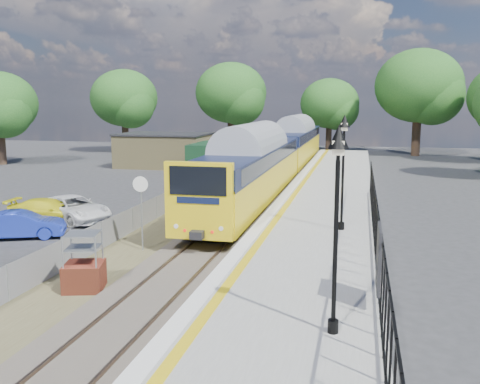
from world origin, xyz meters
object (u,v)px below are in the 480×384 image
(victorian_lamp_south, at_px, (337,182))
(victorian_lamp_north, at_px, (344,145))
(train, at_px, (279,151))
(car_blue, at_px, (21,225))
(car_white, at_px, (72,209))
(speed_sign, at_px, (141,200))
(brick_plinth, at_px, (84,263))
(car_yellow, at_px, (49,211))

(victorian_lamp_south, height_order, victorian_lamp_north, same)
(victorian_lamp_north, height_order, train, victorian_lamp_north)
(train, bearing_deg, car_blue, -114.15)
(train, xyz_separation_m, car_white, (-8.22, -15.53, -1.70))
(speed_sign, bearing_deg, brick_plinth, -95.61)
(car_blue, bearing_deg, victorian_lamp_north, -109.00)
(car_blue, bearing_deg, car_white, -29.16)
(speed_sign, bearing_deg, victorian_lamp_south, -51.06)
(speed_sign, distance_m, car_yellow, 7.89)
(victorian_lamp_north, xyz_separation_m, speed_sign, (-7.80, -1.87, -2.17))
(victorian_lamp_north, height_order, car_white, victorian_lamp_north)
(victorian_lamp_north, xyz_separation_m, brick_plinth, (-7.80, -6.54, -3.38))
(brick_plinth, xyz_separation_m, speed_sign, (0.00, 4.66, 1.21))
(victorian_lamp_north, bearing_deg, car_blue, -175.88)
(victorian_lamp_south, bearing_deg, train, 101.04)
(car_yellow, bearing_deg, victorian_lamp_south, -135.77)
(brick_plinth, bearing_deg, car_blue, 137.81)
(speed_sign, bearing_deg, victorian_lamp_north, 7.90)
(brick_plinth, relative_size, car_blue, 0.52)
(brick_plinth, xyz_separation_m, car_blue, (-6.11, 5.53, -0.31))
(victorian_lamp_south, height_order, train, victorian_lamp_south)
(victorian_lamp_north, height_order, car_yellow, victorian_lamp_north)
(speed_sign, bearing_deg, car_white, 135.92)
(victorian_lamp_north, distance_m, car_yellow, 15.07)
(victorian_lamp_north, bearing_deg, train, 106.24)
(train, bearing_deg, car_yellow, -119.61)
(victorian_lamp_north, relative_size, car_blue, 1.24)
(speed_sign, height_order, car_blue, speed_sign)
(train, height_order, brick_plinth, train)
(victorian_lamp_south, distance_m, car_blue, 17.13)
(car_blue, bearing_deg, speed_sign, -121.26)
(victorian_lamp_north, distance_m, car_white, 14.26)
(victorian_lamp_north, bearing_deg, car_yellow, 171.81)
(train, relative_size, car_blue, 10.98)
(victorian_lamp_south, xyz_separation_m, car_blue, (-14.11, 9.00, -3.69))
(victorian_lamp_south, height_order, car_white, victorian_lamp_south)
(victorian_lamp_north, xyz_separation_m, car_white, (-13.52, 2.67, -3.66))
(brick_plinth, distance_m, car_white, 10.84)
(car_white, bearing_deg, brick_plinth, -121.85)
(victorian_lamp_north, height_order, brick_plinth, victorian_lamp_north)
(victorian_lamp_south, xyz_separation_m, car_yellow, (-14.66, 12.08, -3.70))
(victorian_lamp_south, height_order, brick_plinth, victorian_lamp_south)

